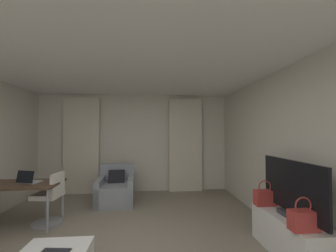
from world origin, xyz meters
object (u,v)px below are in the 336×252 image
(desk_chair, at_px, (50,201))
(desk, at_px, (22,187))
(laptop, at_px, (29,180))
(handbag_secondary, at_px, (303,220))
(tv_flatscreen, at_px, (292,190))
(tv_console, at_px, (291,236))
(handbag_primary, at_px, (265,197))
(armchair, at_px, (116,190))

(desk_chair, bearing_deg, desk, -175.95)
(laptop, distance_m, handbag_secondary, 4.08)
(desk, bearing_deg, tv_flatscreen, -17.17)
(desk_chair, height_order, tv_flatscreen, tv_flatscreen)
(tv_flatscreen, bearing_deg, tv_console, 90.00)
(desk, bearing_deg, desk_chair, 4.05)
(laptop, height_order, handbag_primary, laptop)
(desk_chair, relative_size, tv_flatscreen, 0.77)
(desk, xyz_separation_m, handbag_primary, (3.87, -0.79, -0.03))
(tv_console, bearing_deg, handbag_secondary, -107.31)
(desk, relative_size, desk_chair, 1.38)
(tv_console, distance_m, tv_flatscreen, 0.60)
(laptop, distance_m, handbag_primary, 3.86)
(desk_chair, height_order, handbag_secondary, same)
(desk_chair, bearing_deg, tv_flatscreen, -19.63)
(tv_flatscreen, height_order, handbag_primary, tv_flatscreen)
(armchair, distance_m, tv_flatscreen, 3.48)
(desk, relative_size, tv_flatscreen, 1.07)
(handbag_secondary, bearing_deg, handbag_primary, 89.17)
(desk, bearing_deg, handbag_secondary, -22.20)
(desk_chair, relative_size, laptop, 2.33)
(tv_flatscreen, distance_m, handbag_secondary, 0.43)
(desk, distance_m, tv_flatscreen, 4.17)
(armchair, distance_m, tv_console, 3.41)
(laptop, bearing_deg, tv_flatscreen, -17.74)
(handbag_secondary, bearing_deg, armchair, 133.17)
(armchair, bearing_deg, laptop, -141.74)
(armchair, distance_m, handbag_secondary, 3.60)
(tv_console, bearing_deg, handbag_primary, 105.33)
(tv_console, bearing_deg, tv_flatscreen, -90.00)
(tv_console, xyz_separation_m, tv_flatscreen, (0.00, -0.04, 0.60))
(armchair, xyz_separation_m, handbag_primary, (2.47, -1.83, 0.35))
(desk, xyz_separation_m, handbag_secondary, (3.86, -1.58, -0.03))
(armchair, xyz_separation_m, desk_chair, (-0.96, -1.01, 0.11))
(desk_chair, xyz_separation_m, tv_console, (3.54, -1.22, -0.14))
(armchair, bearing_deg, tv_console, -40.86)
(tv_console, height_order, tv_flatscreen, tv_flatscreen)
(armchair, relative_size, handbag_primary, 2.40)
(armchair, height_order, tv_console, armchair)
(desk_chair, relative_size, handbag_secondary, 2.39)
(desk, distance_m, laptop, 0.15)
(desk_chair, bearing_deg, tv_console, -19.01)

